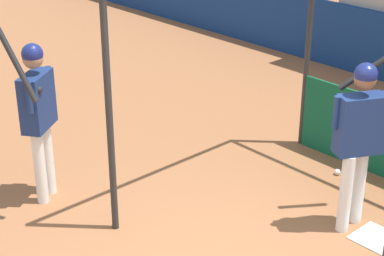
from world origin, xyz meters
name	(u,v)px	position (x,y,z in m)	size (l,w,h in m)	color
batting_cage	(384,109)	(-0.02, 2.27, 1.15)	(3.15, 3.14, 2.58)	#282828
home_plate	(377,238)	(0.41, 1.71, 0.01)	(0.44, 0.44, 0.02)	white
player_batter	(359,131)	(0.06, 1.73, 1.10)	(0.59, 0.94, 1.94)	white
player_waiting	(38,107)	(-2.60, -0.34, 1.11)	(0.70, 0.64, 2.05)	white
baseball	(337,172)	(-0.69, 2.55, 0.04)	(0.07, 0.07, 0.07)	white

